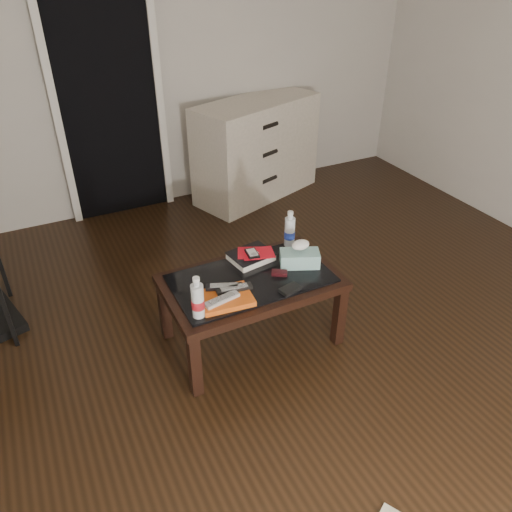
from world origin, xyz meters
The scene contains 17 objects.
ground centered at (0.00, 0.00, 0.00)m, with size 5.00×5.00×0.00m, color black.
room_shell centered at (0.00, 0.00, 1.62)m, with size 5.00×5.00×5.00m.
doorway centered at (-0.40, 2.47, 1.02)m, with size 0.90×0.08×2.07m.
coffee_table centered at (-0.13, 0.37, 0.40)m, with size 1.00×0.60×0.46m.
dresser centered at (0.83, 2.23, 0.45)m, with size 1.30×0.87×0.90m.
magazines centered at (-0.35, 0.24, 0.48)m, with size 0.28×0.21×0.03m, color #D65414.
remote_silver centered at (-0.38, 0.21, 0.50)m, with size 0.20×0.05×0.02m, color #A8A8AC.
remote_black_front centered at (-0.29, 0.27, 0.50)m, with size 0.20×0.05×0.02m, color black.
remote_black_back centered at (-0.33, 0.31, 0.50)m, with size 0.20×0.05×0.02m, color black.
textbook centered at (-0.05, 0.54, 0.48)m, with size 0.25×0.20×0.05m, color black.
dvd_mailers centered at (-0.04, 0.54, 0.51)m, with size 0.19×0.14×0.01m, color red.
ipod centered at (-0.05, 0.52, 0.52)m, with size 0.06×0.10×0.02m, color black.
flip_phone centered at (0.03, 0.33, 0.47)m, with size 0.09×0.05×0.02m, color black.
wallet centered at (0.01, 0.16, 0.47)m, with size 0.12×0.07×0.02m, color black.
water_bottle_left centered at (-0.52, 0.19, 0.58)m, with size 0.07×0.07×0.24m, color silver.
water_bottle_right centered at (0.24, 0.59, 0.58)m, with size 0.07×0.07×0.24m, color white.
tissue_box centered at (0.18, 0.36, 0.51)m, with size 0.23×0.12×0.09m, color teal.
Camera 1 is at (-1.16, -1.74, 2.11)m, focal length 35.00 mm.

